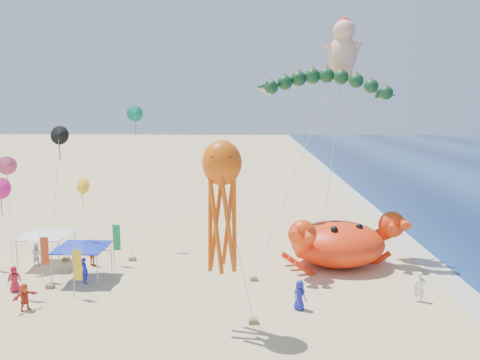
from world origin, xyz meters
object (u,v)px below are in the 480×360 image
canopy_blue (82,244)px  canopy_white (46,232)px  cherub_kite (343,48)px  octopus_kite (222,196)px  dragon_kite (325,87)px  crab_inflatable (338,242)px

canopy_blue → canopy_white: same height
cherub_kite → canopy_blue: bearing=-158.6°
cherub_kite → octopus_kite: 18.41m
dragon_kite → canopy_white: dragon_kite is taller
cherub_kite → octopus_kite: bearing=-121.1°
crab_inflatable → canopy_white: (-21.27, -0.35, 0.67)m
cherub_kite → octopus_kite: size_ratio=1.83×
cherub_kite → octopus_kite: (-8.35, -13.84, -8.81)m
dragon_kite → cherub_kite: size_ratio=0.77×
cherub_kite → canopy_white: 26.04m
dragon_kite → canopy_white: bearing=-173.5°
canopy_blue → cherub_kite: bearing=21.4°
cherub_kite → canopy_blue: 23.72m
crab_inflatable → dragon_kite: 11.33m
dragon_kite → canopy_blue: 20.29m
canopy_blue → crab_inflatable: bearing=10.5°
crab_inflatable → cherub_kite: bearing=81.0°
octopus_kite → canopy_blue: bearing=145.7°
octopus_kite → crab_inflatable: bearing=52.2°
crab_inflatable → octopus_kite: size_ratio=0.93×
cherub_kite → octopus_kite: cherub_kite is taller
dragon_kite → octopus_kite: 14.88m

